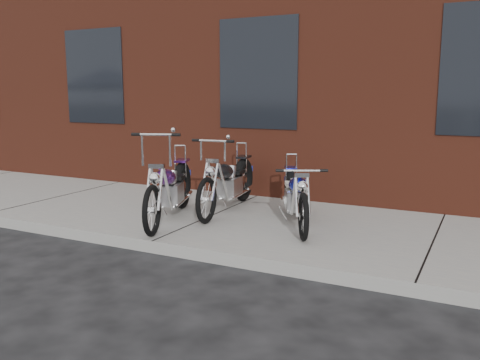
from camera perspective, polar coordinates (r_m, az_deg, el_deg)
The scene contains 6 objects.
ground at distance 6.22m, azimuth -9.84°, elevation -8.11°, with size 120.00×120.00×0.00m, color black.
sidewalk at distance 7.41m, azimuth -2.95°, elevation -4.45°, with size 22.00×3.00×0.15m, color gray.
building_brick at distance 13.39m, azimuth 11.52°, elevation 18.66°, with size 22.00×10.00×8.00m, color #5F2617.
chopper_purple at distance 7.08m, azimuth -7.89°, elevation -1.24°, with size 0.88×2.14×1.25m.
chopper_blue at distance 6.80m, azimuth 6.30°, elevation -1.99°, with size 1.01×1.84×0.88m.
chopper_third at distance 7.57m, azimuth -1.35°, elevation -0.48°, with size 0.55×2.19×1.12m.
Camera 1 is at (3.55, -4.74, 1.90)m, focal length 38.00 mm.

